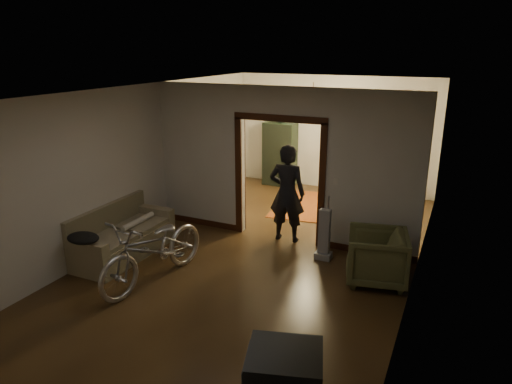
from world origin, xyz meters
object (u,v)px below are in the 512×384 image
Objects in this scene: bicycle at (154,249)px; armchair at (376,257)px; sofa at (122,231)px; person at (287,193)px; desk at (369,182)px; locker at (280,154)px.

armchair is (3.04, 1.42, -0.14)m from bicycle.
person is (2.31, 1.80, 0.47)m from sofa.
armchair is 0.79× the size of desk.
locker reaches higher than desk.
armchair is at bearing 33.40° from bicycle.
bicycle is 5.81m from desk.
bicycle is 1.84× the size of desk.
desk is (3.19, 4.88, -0.02)m from sofa.
bicycle is at bearing 56.80° from person.
sofa is 1.69× the size of desk.
bicycle is at bearing -126.91° from desk.
person reaches higher than bicycle.
bicycle reaches higher than desk.
person is 1.62× the size of desk.
sofa is at bearing 32.51° from person.
armchair is 2.09m from person.
locker is (-3.28, 4.20, 0.41)m from armchair.
person is at bearing 70.53° from bicycle.
locker reaches higher than armchair.
bicycle is 1.13× the size of person.
desk is (0.88, 3.08, -0.49)m from person.
locker is at bearing 100.73° from bicycle.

